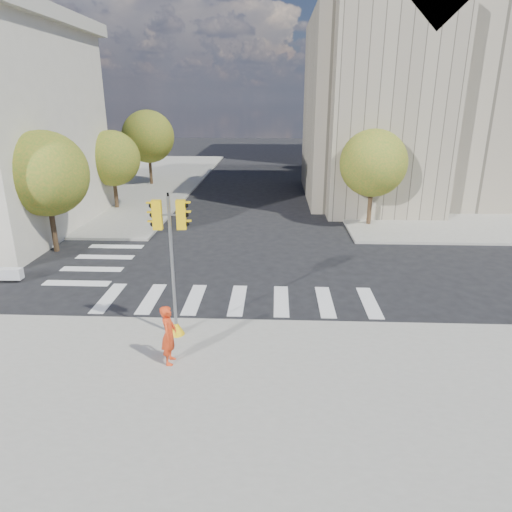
{
  "coord_description": "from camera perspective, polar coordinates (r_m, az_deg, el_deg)",
  "views": [
    {
      "loc": [
        1.4,
        -19.15,
        7.88
      ],
      "look_at": [
        0.68,
        -2.45,
        2.1
      ],
      "focal_mm": 32.0,
      "sensor_mm": 36.0,
      "label": 1
    }
  ],
  "objects": [
    {
      "name": "ground",
      "position": [
        20.75,
        -1.59,
        -3.25
      ],
      "size": [
        160.0,
        160.0,
        0.0
      ],
      "primitive_type": "plane",
      "color": "black",
      "rests_on": "ground"
    },
    {
      "name": "sidewalk_near",
      "position": [
        11.37,
        -5.81,
        -24.41
      ],
      "size": [
        30.0,
        14.0,
        0.15
      ],
      "primitive_type": "cube",
      "color": "gray",
      "rests_on": "ground"
    },
    {
      "name": "sidewalk_far_right",
      "position": [
        49.45,
        24.8,
        8.26
      ],
      "size": [
        28.0,
        40.0,
        0.15
      ],
      "primitive_type": "cube",
      "color": "gray",
      "rests_on": "ground"
    },
    {
      "name": "sidewalk_far_left",
      "position": [
        50.57,
        -22.89,
        8.72
      ],
      "size": [
        28.0,
        40.0,
        0.15
      ],
      "primitive_type": "cube",
      "color": "gray",
      "rests_on": "ground"
    },
    {
      "name": "civic_building",
      "position": [
        40.82,
        23.87,
        16.68
      ],
      "size": [
        26.0,
        16.0,
        19.39
      ],
      "color": "gray",
      "rests_on": "ground"
    },
    {
      "name": "office_tower",
      "position": [
        64.91,
        23.04,
        24.0
      ],
      "size": [
        20.0,
        18.0,
        30.0
      ],
      "primitive_type": "cube",
      "color": "#9EA0A3",
      "rests_on": "ground"
    },
    {
      "name": "tree_lw_near",
      "position": [
        26.28,
        -24.83,
        9.3
      ],
      "size": [
        4.4,
        4.4,
        6.41
      ],
      "color": "#382616",
      "rests_on": "ground"
    },
    {
      "name": "tree_lw_mid",
      "position": [
        35.46,
        -17.53,
        11.55
      ],
      "size": [
        4.0,
        4.0,
        5.77
      ],
      "color": "#382616",
      "rests_on": "ground"
    },
    {
      "name": "tree_lw_far",
      "position": [
        44.88,
        -13.34,
        14.32
      ],
      "size": [
        4.8,
        4.8,
        6.95
      ],
      "color": "#382616",
      "rests_on": "ground"
    },
    {
      "name": "tree_re_near",
      "position": [
        30.02,
        14.45,
        11.17
      ],
      "size": [
        4.2,
        4.2,
        6.16
      ],
      "color": "#382616",
      "rests_on": "ground"
    },
    {
      "name": "tree_re_mid",
      "position": [
        41.74,
        11.19,
        13.88
      ],
      "size": [
        4.6,
        4.6,
        6.66
      ],
      "color": "#382616",
      "rests_on": "ground"
    },
    {
      "name": "tree_re_far",
      "position": [
        53.64,
        9.29,
        14.55
      ],
      "size": [
        4.0,
        4.0,
        5.88
      ],
      "color": "#382616",
      "rests_on": "ground"
    },
    {
      "name": "lamp_near",
      "position": [
        33.96,
        14.02,
        12.95
      ],
      "size": [
        0.35,
        0.18,
        8.11
      ],
      "color": "black",
      "rests_on": "sidewalk_far_right"
    },
    {
      "name": "lamp_far",
      "position": [
        47.72,
        10.77,
        14.79
      ],
      "size": [
        0.35,
        0.18,
        8.11
      ],
      "color": "black",
      "rests_on": "sidewalk_far_right"
    },
    {
      "name": "traffic_signal",
      "position": [
        15.4,
        -10.32,
        -2.62
      ],
      "size": [
        1.07,
        0.56,
        4.96
      ],
      "rotation": [
        0.0,
        0.0,
        0.08
      ],
      "color": "#E0AF0B",
      "rests_on": "sidewalk_near"
    },
    {
      "name": "photographer",
      "position": [
        14.28,
        -10.84,
        -9.64
      ],
      "size": [
        0.47,
        0.7,
        1.9
      ],
      "primitive_type": "imported",
      "rotation": [
        0.0,
        0.0,
        1.59
      ],
      "color": "red",
      "rests_on": "sidewalk_near"
    }
  ]
}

